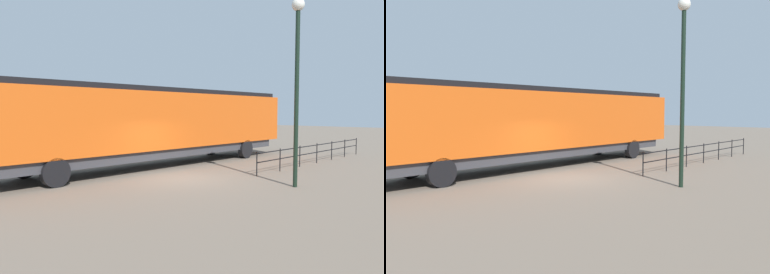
% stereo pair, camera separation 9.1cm
% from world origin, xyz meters
% --- Properties ---
extents(ground_plane, '(120.00, 120.00, 0.00)m').
position_xyz_m(ground_plane, '(0.00, 0.00, 0.00)').
color(ground_plane, '#756656').
extents(locomotive, '(3.04, 18.93, 3.97)m').
position_xyz_m(locomotive, '(-3.42, 2.11, 2.25)').
color(locomotive, '#D15114').
rests_on(locomotive, ground_plane).
extents(lamp_post, '(0.46, 0.46, 6.87)m').
position_xyz_m(lamp_post, '(4.39, 1.66, 4.52)').
color(lamp_post, black).
rests_on(lamp_post, ground_plane).
extents(platform_fence, '(0.05, 11.78, 1.07)m').
position_xyz_m(platform_fence, '(2.06, 8.51, 0.70)').
color(platform_fence, black).
rests_on(platform_fence, ground_plane).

